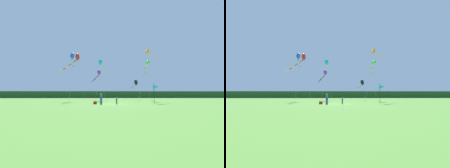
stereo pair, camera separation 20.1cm
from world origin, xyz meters
TOP-DOWN VIEW (x-y plane):
  - ground_plane at (0.00, 0.00)m, footprint 120.00×120.00m
  - distant_treeline at (0.00, 45.00)m, footprint 108.00×3.70m
  - person_adult at (-1.86, -0.58)m, footprint 0.37×0.37m
  - person_child at (0.55, -0.29)m, footprint 0.24×0.24m
  - cooler_box at (-2.82, -0.16)m, footprint 0.54×0.43m
  - banner_flag_pole at (7.13, 0.70)m, footprint 0.90×0.70m
  - kite_red at (-8.42, 12.14)m, footprint 7.55×6.21m
  - kite_purple at (-3.31, 15.15)m, footprint 4.42×10.67m
  - kite_cyan at (-2.50, 14.03)m, footprint 2.63×9.40m
  - kite_blue at (-8.28, 7.82)m, footprint 1.16×8.13m
  - kite_black at (6.56, 16.32)m, footprint 1.83×6.27m
  - kite_orange at (7.42, 6.35)m, footprint 4.93×4.52m
  - kite_green at (8.61, 11.87)m, footprint 1.81×9.28m

SIDE VIEW (x-z plane):
  - ground_plane at x=0.00m, z-range 0.00..0.00m
  - cooler_box at x=-2.82m, z-range 0.00..0.43m
  - person_child at x=0.55m, z-range 0.06..1.14m
  - person_adult at x=-1.86m, z-range 0.10..1.76m
  - distant_treeline at x=0.00m, z-range 0.00..2.93m
  - banner_flag_pole at x=7.13m, z-range 1.05..4.41m
  - kite_black at x=6.56m, z-range 1.81..7.42m
  - kite_purple at x=-3.31m, z-range 2.86..10.66m
  - kite_green at x=8.61m, z-range 4.17..14.21m
  - kite_cyan at x=-2.50m, z-range 4.10..14.44m
  - kite_blue at x=-8.28m, z-range 4.18..14.41m
  - kite_red at x=-8.42m, z-range 4.45..15.72m
  - kite_orange at x=7.42m, z-range 4.82..16.00m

